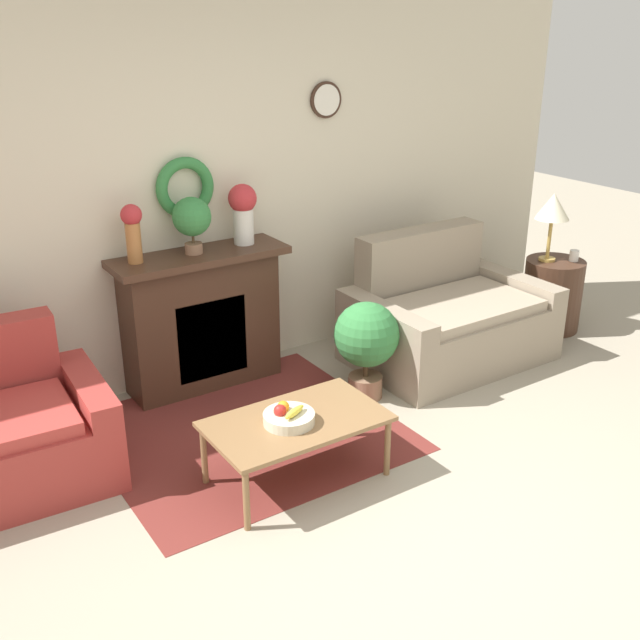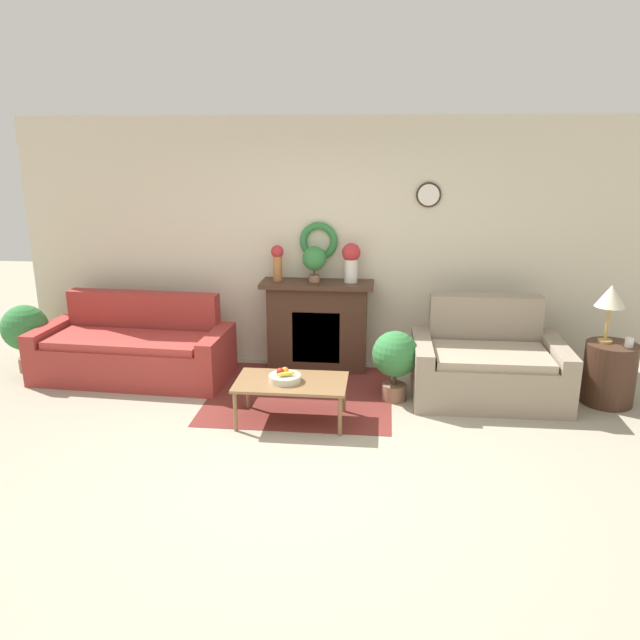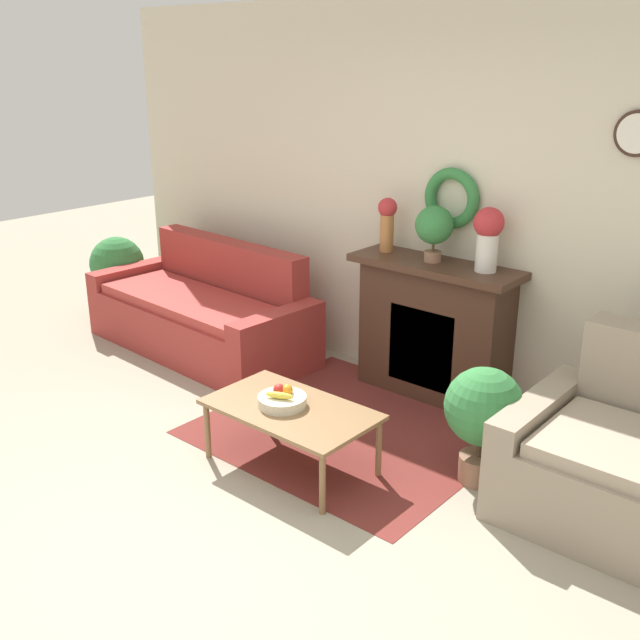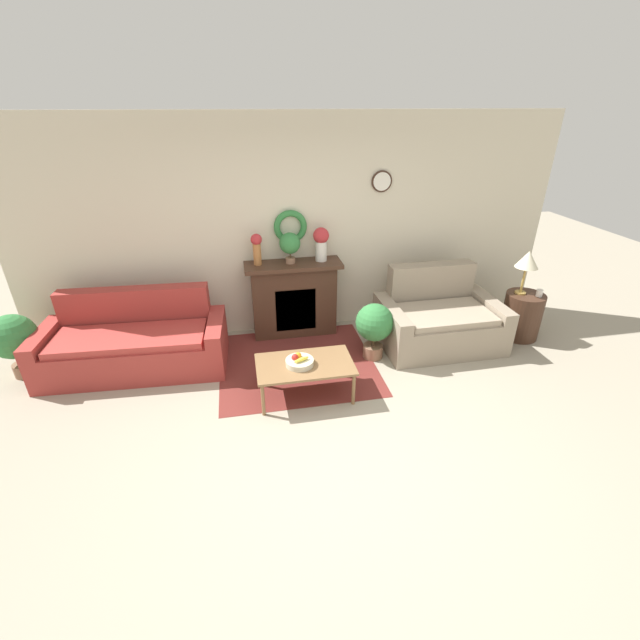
{
  "view_description": "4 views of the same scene",
  "coord_description": "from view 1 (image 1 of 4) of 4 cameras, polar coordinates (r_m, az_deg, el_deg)",
  "views": [
    {
      "loc": [
        -2.06,
        -2.19,
        2.47
      ],
      "look_at": [
        0.27,
        1.34,
        0.74
      ],
      "focal_mm": 42.0,
      "sensor_mm": 36.0,
      "label": 1
    },
    {
      "loc": [
        0.63,
        -4.2,
        2.44
      ],
      "look_at": [
        0.06,
        1.19,
        0.88
      ],
      "focal_mm": 35.0,
      "sensor_mm": 36.0,
      "label": 2
    },
    {
      "loc": [
        2.51,
        -1.94,
        2.33
      ],
      "look_at": [
        -0.16,
        1.17,
        0.86
      ],
      "focal_mm": 42.0,
      "sensor_mm": 36.0,
      "label": 3
    },
    {
      "loc": [
        -0.72,
        -2.73,
        2.77
      ],
      "look_at": [
        0.05,
        1.23,
        0.71
      ],
      "focal_mm": 24.0,
      "sensor_mm": 36.0,
      "label": 4
    }
  ],
  "objects": [
    {
      "name": "wall_back",
      "position": [
        5.26,
        -9.69,
        9.63
      ],
      "size": [
        6.8,
        0.14,
        2.7
      ],
      "color": "beige",
      "rests_on": "ground_plane"
    },
    {
      "name": "potted_plant_floor_by_loveseat",
      "position": [
        5.07,
        3.56,
        -1.47
      ],
      "size": [
        0.45,
        0.45,
        0.69
      ],
      "color": "#8E664C",
      "rests_on": "ground_plane"
    },
    {
      "name": "fruit_bowl",
      "position": [
        4.14,
        -2.43,
        -7.38
      ],
      "size": [
        0.29,
        0.29,
        0.12
      ],
      "color": "beige",
      "rests_on": "coffee_table"
    },
    {
      "name": "mug",
      "position": [
        6.49,
        18.79,
        4.66
      ],
      "size": [
        0.07,
        0.07,
        0.09
      ],
      "color": "silver",
      "rests_on": "side_table_by_loveseat"
    },
    {
      "name": "floor_rug",
      "position": [
        4.85,
        -5.63,
        -8.47
      ],
      "size": [
        1.8,
        1.68,
        0.01
      ],
      "color": "maroon",
      "rests_on": "ground_plane"
    },
    {
      "name": "fireplace",
      "position": [
        5.3,
        -9.0,
        0.09
      ],
      "size": [
        1.21,
        0.41,
        0.99
      ],
      "color": "#42281C",
      "rests_on": "ground_plane"
    },
    {
      "name": "vase_on_mantel_right",
      "position": [
        5.22,
        -5.9,
        8.39
      ],
      "size": [
        0.2,
        0.2,
        0.42
      ],
      "color": "silver",
      "rests_on": "fireplace"
    },
    {
      "name": "vase_on_mantel_left",
      "position": [
        4.93,
        -14.1,
        6.75
      ],
      "size": [
        0.14,
        0.14,
        0.38
      ],
      "color": "#AD6B38",
      "rests_on": "fireplace"
    },
    {
      "name": "coffee_table",
      "position": [
        4.21,
        -1.82,
        -7.98
      ],
      "size": [
        0.99,
        0.58,
        0.39
      ],
      "color": "olive",
      "rests_on": "ground_plane"
    },
    {
      "name": "potted_plant_on_mantel",
      "position": [
        5.04,
        -9.75,
        7.64
      ],
      "size": [
        0.26,
        0.26,
        0.38
      ],
      "color": "#8E664C",
      "rests_on": "fireplace"
    },
    {
      "name": "loveseat_right",
      "position": [
        5.8,
        9.58,
        0.12
      ],
      "size": [
        1.46,
        0.99,
        0.94
      ],
      "rotation": [
        0.0,
        0.0,
        0.01
      ],
      "color": "gray",
      "rests_on": "ground_plane"
    },
    {
      "name": "table_lamp",
      "position": [
        6.34,
        17.33,
        8.14
      ],
      "size": [
        0.27,
        0.27,
        0.56
      ],
      "color": "#B28E42",
      "rests_on": "side_table_by_loveseat"
    },
    {
      "name": "ground_plane",
      "position": [
        3.89,
        7.89,
        -17.42
      ],
      "size": [
        16.0,
        16.0,
        0.0
      ],
      "primitive_type": "plane",
      "color": "#9E937F"
    },
    {
      "name": "side_table_by_loveseat",
      "position": [
        6.56,
        17.26,
        1.86
      ],
      "size": [
        0.48,
        0.48,
        0.6
      ],
      "color": "#42281C",
      "rests_on": "ground_plane"
    }
  ]
}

